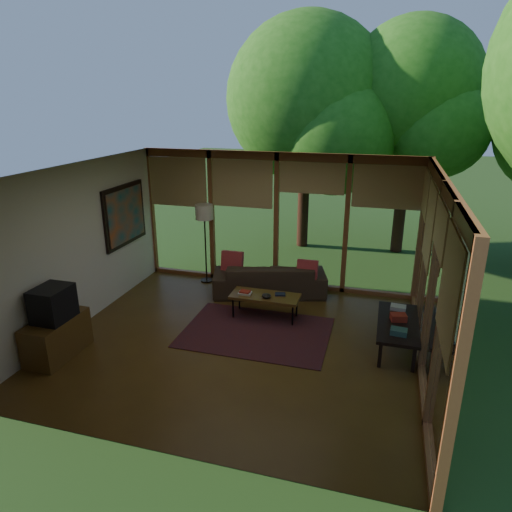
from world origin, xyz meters
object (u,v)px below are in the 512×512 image
(floor_lamp, at_px, (204,216))
(media_cabinet, at_px, (57,337))
(sofa, at_px, (269,278))
(side_console, at_px, (398,325))
(television, at_px, (53,304))
(coffee_table, at_px, (265,297))

(floor_lamp, bearing_deg, media_cabinet, -107.15)
(sofa, xyz_separation_m, media_cabinet, (-2.47, -3.11, -0.02))
(sofa, distance_m, side_console, 2.84)
(television, distance_m, side_console, 5.12)
(floor_lamp, distance_m, side_console, 4.34)
(side_console, bearing_deg, media_cabinet, -161.88)
(sofa, height_order, floor_lamp, floor_lamp)
(television, relative_size, floor_lamp, 0.33)
(television, height_order, side_console, television)
(coffee_table, height_order, side_console, side_console)
(media_cabinet, relative_size, television, 1.82)
(floor_lamp, height_order, side_console, floor_lamp)
(sofa, xyz_separation_m, coffee_table, (0.19, -1.04, 0.07))
(media_cabinet, relative_size, floor_lamp, 0.61)
(media_cabinet, bearing_deg, side_console, 18.12)
(television, bearing_deg, side_console, 18.19)
(floor_lamp, distance_m, coffee_table, 2.31)
(floor_lamp, bearing_deg, coffee_table, -38.61)
(side_console, bearing_deg, sofa, 147.79)
(floor_lamp, xyz_separation_m, side_console, (3.83, -1.76, -1.00))
(sofa, bearing_deg, floor_lamp, -26.25)
(sofa, bearing_deg, side_console, 131.40)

